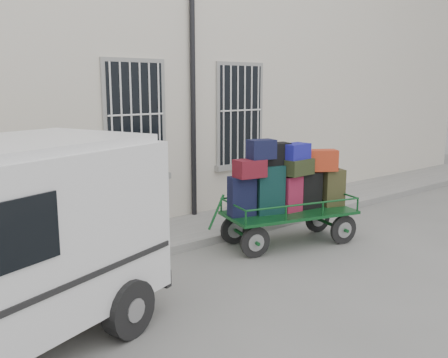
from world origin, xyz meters
name	(u,v)px	position (x,y,z in m)	size (l,w,h in m)	color
ground	(252,268)	(0.00, 0.00, 0.00)	(80.00, 80.00, 0.00)	slate
building	(96,82)	(0.00, 5.50, 3.00)	(24.00, 5.15, 6.00)	beige
sidewalk	(177,233)	(0.00, 2.20, 0.07)	(24.00, 1.70, 0.15)	gray
luggage_cart	(287,189)	(1.34, 0.54, 1.05)	(2.89, 1.67, 1.98)	black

